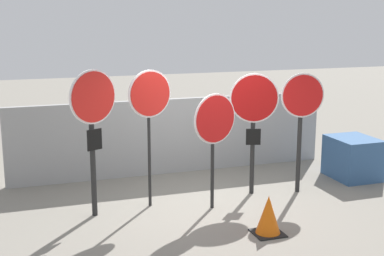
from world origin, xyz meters
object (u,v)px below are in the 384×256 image
storage_crate (353,158)px  stop_sign_3 (254,111)px  stop_sign_4 (302,110)px  traffic_cone_0 (268,215)px  stop_sign_1 (150,103)px  stop_sign_0 (93,116)px  stop_sign_2 (215,125)px

storage_crate → stop_sign_3: bearing=-173.2°
stop_sign_3 → stop_sign_4: stop_sign_3 is taller
stop_sign_3 → stop_sign_4: 0.88m
traffic_cone_0 → stop_sign_1: bearing=129.0°
stop_sign_0 → stop_sign_4: stop_sign_0 is taller
storage_crate → traffic_cone_0: bearing=-145.1°
stop_sign_0 → stop_sign_3: stop_sign_0 is taller
stop_sign_1 → storage_crate: 4.49m
stop_sign_3 → traffic_cone_0: 2.21m
stop_sign_4 → traffic_cone_0: stop_sign_4 is taller
stop_sign_1 → stop_sign_0: bearing=172.5°
stop_sign_0 → traffic_cone_0: 3.12m
stop_sign_2 → storage_crate: bearing=-4.6°
traffic_cone_0 → stop_sign_3: bearing=72.6°
stop_sign_2 → stop_sign_4: stop_sign_4 is taller
stop_sign_3 → traffic_cone_0: bearing=-91.4°
stop_sign_0 → stop_sign_2: stop_sign_0 is taller
stop_sign_2 → storage_crate: stop_sign_2 is taller
stop_sign_1 → traffic_cone_0: size_ratio=3.93×
stop_sign_4 → storage_crate: 1.94m
stop_sign_0 → storage_crate: (5.22, 0.46, -1.26)m
stop_sign_0 → traffic_cone_0: size_ratio=4.02×
stop_sign_4 → storage_crate: bearing=26.9°
stop_sign_0 → storage_crate: stop_sign_0 is taller
stop_sign_0 → stop_sign_1: size_ratio=1.02×
stop_sign_3 → storage_crate: stop_sign_3 is taller
stop_sign_3 → storage_crate: bearing=22.7°
stop_sign_0 → stop_sign_2: size_ratio=1.22×
stop_sign_3 → stop_sign_4: (0.85, -0.19, 0.01)m
stop_sign_3 → stop_sign_2: bearing=-136.8°
stop_sign_0 → stop_sign_2: 1.98m
stop_sign_2 → stop_sign_3: (0.93, 0.48, 0.10)m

